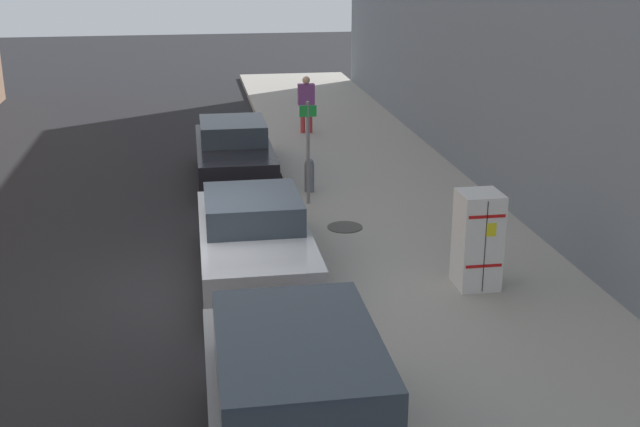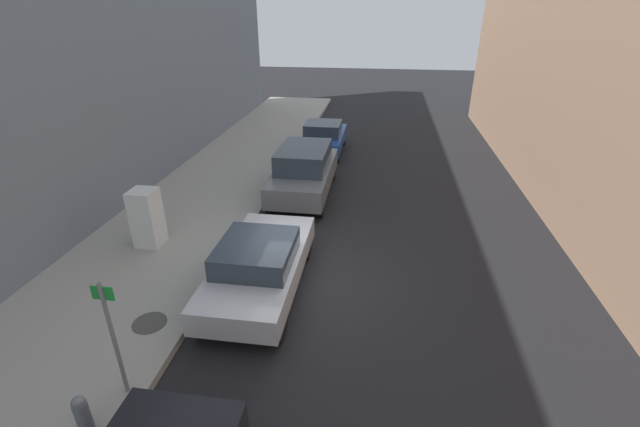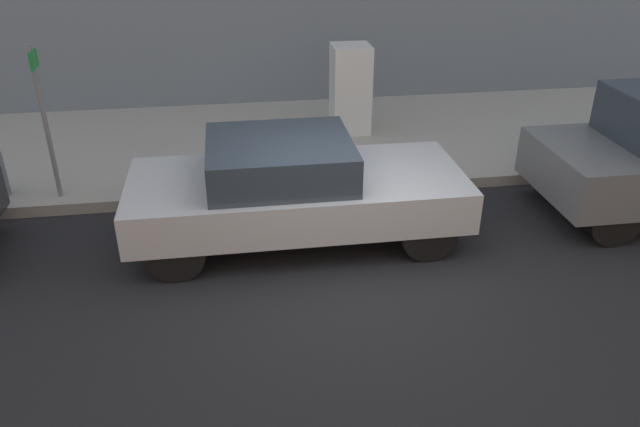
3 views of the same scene
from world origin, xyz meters
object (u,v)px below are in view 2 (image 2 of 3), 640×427
(discarded_refrigerator, at_px, (147,218))
(fire_hydrant, at_px, (83,415))
(parked_suv_gray, at_px, (304,171))
(parked_sedan_silver, at_px, (260,264))
(street_sign_post, at_px, (112,333))
(parked_hatchback_blue, at_px, (324,137))

(discarded_refrigerator, distance_m, fire_hydrant, 5.96)
(parked_suv_gray, bearing_deg, fire_hydrant, -99.02)
(discarded_refrigerator, distance_m, parked_sedan_silver, 3.81)
(parked_suv_gray, bearing_deg, parked_sedan_silver, -90.00)
(parked_sedan_silver, bearing_deg, discarded_refrigerator, 157.66)
(discarded_refrigerator, relative_size, street_sign_post, 0.72)
(fire_hydrant, distance_m, parked_hatchback_blue, 15.04)
(discarded_refrigerator, relative_size, fire_hydrant, 2.07)
(parked_sedan_silver, height_order, parked_hatchback_blue, parked_hatchback_blue)
(fire_hydrant, bearing_deg, parked_sedan_silver, 69.25)
(fire_hydrant, height_order, parked_hatchback_blue, parked_hatchback_blue)
(discarded_refrigerator, height_order, street_sign_post, street_sign_post)
(street_sign_post, relative_size, parked_suv_gray, 0.49)
(street_sign_post, xyz_separation_m, parked_hatchback_blue, (1.44, 14.11, -0.71))
(discarded_refrigerator, xyz_separation_m, parked_suv_gray, (3.51, 4.36, -0.06))
(fire_hydrant, xyz_separation_m, parked_suv_gray, (1.59, 9.99, 0.34))
(street_sign_post, relative_size, parked_hatchback_blue, 0.58)
(street_sign_post, distance_m, fire_hydrant, 1.22)
(street_sign_post, bearing_deg, parked_sedan_silver, 66.69)
(discarded_refrigerator, distance_m, parked_suv_gray, 5.60)
(parked_suv_gray, relative_size, parked_hatchback_blue, 1.18)
(parked_suv_gray, distance_m, parked_hatchback_blue, 4.97)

